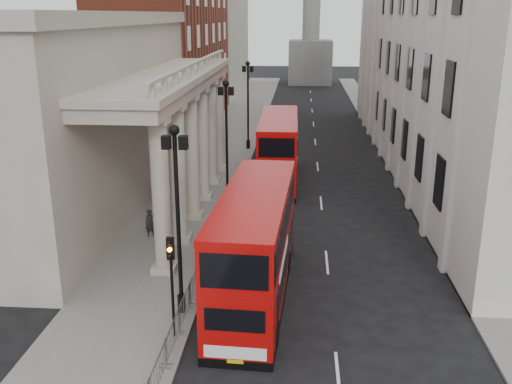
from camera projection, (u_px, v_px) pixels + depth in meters
name	position (u px, v px, depth m)	size (l,w,h in m)	color
ground	(176.00, 368.00, 21.31)	(260.00, 260.00, 0.00)	black
sidewalk_west	(215.00, 164.00, 50.05)	(6.00, 140.00, 0.12)	slate
sidewalk_east	(405.00, 168.00, 48.82)	(3.00, 140.00, 0.12)	slate
kerb	(248.00, 164.00, 49.83)	(0.20, 140.00, 0.14)	slate
portico_building	(73.00, 120.00, 37.42)	(9.00, 28.00, 12.00)	gray
brick_building	(170.00, 29.00, 64.47)	(9.00, 32.00, 22.00)	maroon
west_building_far	(213.00, 31.00, 95.22)	(9.00, 30.00, 20.00)	gray
east_building	(444.00, 16.00, 46.82)	(8.00, 55.00, 25.00)	silver
lamp_post_south	(178.00, 209.00, 23.69)	(1.05, 0.44, 8.32)	black
lamp_post_mid	(227.00, 132.00, 38.91)	(1.05, 0.44, 8.32)	black
lamp_post_north	(248.00, 99.00, 54.13)	(1.05, 0.44, 8.32)	black
traffic_light	(171.00, 269.00, 22.30)	(0.28, 0.33, 4.30)	black
crowd_barriers	(179.00, 321.00, 23.25)	(0.50, 18.75, 1.10)	gray
bus_near	(255.00, 243.00, 25.94)	(3.38, 11.91, 5.09)	#B20908
bus_far	(279.00, 148.00, 44.53)	(2.99, 11.79, 5.07)	#B80908
pedestrian_a	(150.00, 223.00, 33.33)	(0.60, 0.39, 1.64)	black
pedestrian_b	(160.00, 192.00, 39.37)	(0.76, 0.59, 1.57)	black
pedestrian_c	(190.00, 198.00, 38.04)	(0.77, 0.50, 1.57)	black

